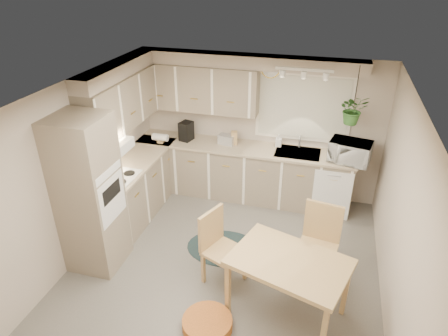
{
  "coord_description": "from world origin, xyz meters",
  "views": [
    {
      "loc": [
        1.11,
        -4.03,
        3.71
      ],
      "look_at": [
        -0.17,
        0.55,
        1.18
      ],
      "focal_mm": 32.0,
      "sensor_mm": 36.0,
      "label": 1
    }
  ],
  "objects_px": {
    "chair_back": "(317,248)",
    "pet_bed": "(207,324)",
    "microwave": "(350,149)",
    "dining_table": "(287,287)",
    "braided_rug": "(224,248)",
    "chair_left": "(224,250)"
  },
  "relations": [
    {
      "from": "dining_table",
      "to": "pet_bed",
      "type": "bearing_deg",
      "value": -150.45
    },
    {
      "from": "braided_rug",
      "to": "microwave",
      "type": "height_order",
      "value": "microwave"
    },
    {
      "from": "braided_rug",
      "to": "pet_bed",
      "type": "distance_m",
      "value": 1.41
    },
    {
      "from": "chair_back",
      "to": "microwave",
      "type": "height_order",
      "value": "microwave"
    },
    {
      "from": "pet_bed",
      "to": "microwave",
      "type": "height_order",
      "value": "microwave"
    },
    {
      "from": "dining_table",
      "to": "pet_bed",
      "type": "distance_m",
      "value": 0.99
    },
    {
      "from": "braided_rug",
      "to": "pet_bed",
      "type": "relative_size",
      "value": 1.89
    },
    {
      "from": "chair_left",
      "to": "braided_rug",
      "type": "xyz_separation_m",
      "value": [
        -0.18,
        0.61,
        -0.49
      ]
    },
    {
      "from": "dining_table",
      "to": "braided_rug",
      "type": "distance_m",
      "value": 1.42
    },
    {
      "from": "dining_table",
      "to": "chair_back",
      "type": "height_order",
      "value": "chair_back"
    },
    {
      "from": "chair_left",
      "to": "braided_rug",
      "type": "distance_m",
      "value": 0.8
    },
    {
      "from": "dining_table",
      "to": "chair_left",
      "type": "distance_m",
      "value": 0.89
    },
    {
      "from": "chair_left",
      "to": "chair_back",
      "type": "bearing_deg",
      "value": 128.16
    },
    {
      "from": "braided_rug",
      "to": "chair_back",
      "type": "bearing_deg",
      "value": -13.63
    },
    {
      "from": "dining_table",
      "to": "microwave",
      "type": "xyz_separation_m",
      "value": [
        0.59,
        2.31,
        0.75
      ]
    },
    {
      "from": "dining_table",
      "to": "chair_left",
      "type": "bearing_deg",
      "value": 158.69
    },
    {
      "from": "pet_bed",
      "to": "microwave",
      "type": "xyz_separation_m",
      "value": [
        1.39,
        2.77,
        1.08
      ]
    },
    {
      "from": "chair_left",
      "to": "microwave",
      "type": "distance_m",
      "value": 2.53
    },
    {
      "from": "chair_back",
      "to": "braided_rug",
      "type": "height_order",
      "value": "chair_back"
    },
    {
      "from": "chair_back",
      "to": "pet_bed",
      "type": "xyz_separation_m",
      "value": [
        -1.08,
        -1.08,
        -0.46
      ]
    },
    {
      "from": "braided_rug",
      "to": "microwave",
      "type": "xyz_separation_m",
      "value": [
        1.59,
        1.38,
        1.14
      ]
    },
    {
      "from": "chair_back",
      "to": "braided_rug",
      "type": "bearing_deg",
      "value": -4.45
    }
  ]
}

